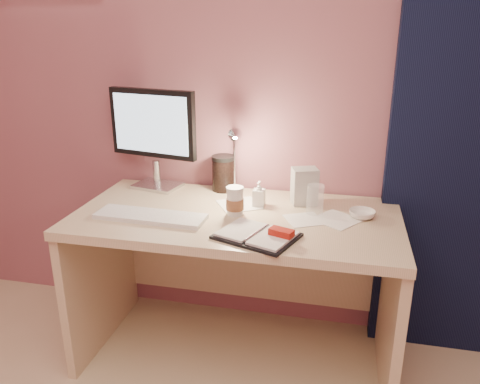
% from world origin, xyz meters
% --- Properties ---
extents(room, '(3.50, 3.50, 3.50)m').
position_xyz_m(room, '(0.95, 1.69, 1.14)').
color(room, '#C6B28E').
rests_on(room, ground).
extents(desk, '(1.40, 0.70, 0.73)m').
position_xyz_m(desk, '(0.00, 1.45, 0.50)').
color(desk, '#CFB593').
rests_on(desk, ground).
extents(monitor, '(0.46, 0.20, 0.49)m').
position_xyz_m(monitor, '(-0.47, 1.65, 1.02)').
color(monitor, silver).
rests_on(monitor, desk).
extents(keyboard, '(0.48, 0.16, 0.02)m').
position_xyz_m(keyboard, '(-0.34, 1.25, 0.74)').
color(keyboard, white).
rests_on(keyboard, desk).
extents(planner, '(0.35, 0.31, 0.05)m').
position_xyz_m(planner, '(0.14, 1.16, 0.74)').
color(planner, black).
rests_on(planner, desk).
extents(paper_a, '(0.19, 0.19, 0.00)m').
position_xyz_m(paper_a, '(0.29, 1.38, 0.73)').
color(paper_a, silver).
rests_on(paper_a, desk).
extents(paper_b, '(0.23, 0.23, 0.00)m').
position_xyz_m(paper_b, '(0.43, 1.41, 0.73)').
color(paper_b, silver).
rests_on(paper_b, desk).
extents(paper_c, '(0.24, 0.24, 0.00)m').
position_xyz_m(paper_c, '(-0.01, 1.49, 0.73)').
color(paper_c, silver).
rests_on(paper_c, desk).
extents(coffee_cup, '(0.08, 0.08, 0.12)m').
position_xyz_m(coffee_cup, '(-0.00, 1.37, 0.79)').
color(coffee_cup, silver).
rests_on(coffee_cup, desk).
extents(clear_cup, '(0.07, 0.07, 0.13)m').
position_xyz_m(clear_cup, '(0.33, 1.46, 0.79)').
color(clear_cup, white).
rests_on(clear_cup, desk).
extents(bowl, '(0.12, 0.12, 0.03)m').
position_xyz_m(bowl, '(0.53, 1.45, 0.75)').
color(bowl, silver).
rests_on(bowl, desk).
extents(lotion_bottle, '(0.05, 0.05, 0.12)m').
position_xyz_m(lotion_bottle, '(0.08, 1.50, 0.79)').
color(lotion_bottle, silver).
rests_on(lotion_bottle, desk).
extents(dark_jar, '(0.11, 0.11, 0.16)m').
position_xyz_m(dark_jar, '(-0.13, 1.67, 0.81)').
color(dark_jar, black).
rests_on(dark_jar, desk).
extents(product_box, '(0.13, 0.12, 0.17)m').
position_xyz_m(product_box, '(0.27, 1.57, 0.81)').
color(product_box, '#B7B8B3').
rests_on(product_box, desk).
extents(desk_lamp, '(0.11, 0.21, 0.34)m').
position_xyz_m(desk_lamp, '(-0.10, 1.59, 0.94)').
color(desk_lamp, silver).
rests_on(desk_lamp, desk).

